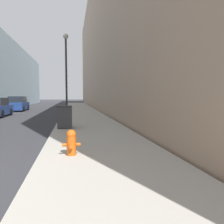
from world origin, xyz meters
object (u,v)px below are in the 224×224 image
at_px(fire_hydrant, 71,142).
at_px(trash_bin, 65,116).
at_px(lamppost, 66,69).
at_px(parked_sedan_far, 18,104).

xyz_separation_m(fire_hydrant, trash_bin, (-0.34, 5.24, 0.21)).
distance_m(lamppost, parked_sedan_far, 12.65).
bearing_deg(lamppost, parked_sedan_far, 118.34).
height_order(fire_hydrant, parked_sedan_far, parked_sedan_far).
distance_m(trash_bin, lamppost, 5.63).
bearing_deg(parked_sedan_far, trash_bin, -69.46).
bearing_deg(trash_bin, parked_sedan_far, 110.54).
relative_size(lamppost, parked_sedan_far, 1.44).
bearing_deg(fire_hydrant, parked_sedan_far, 106.55).
bearing_deg(trash_bin, fire_hydrant, -86.24).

